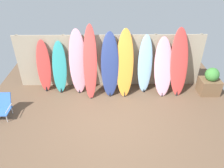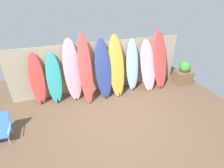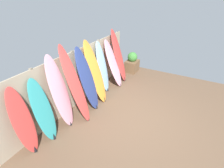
# 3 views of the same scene
# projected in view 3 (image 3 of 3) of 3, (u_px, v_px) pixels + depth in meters

# --- Properties ---
(ground) EXTENTS (7.68, 7.68, 0.00)m
(ground) POSITION_uv_depth(u_px,v_px,m) (133.00, 121.00, 5.11)
(ground) COLOR brown
(fence_back) EXTENTS (6.08, 0.11, 1.80)m
(fence_back) POSITION_uv_depth(u_px,v_px,m) (76.00, 79.00, 5.51)
(fence_back) COLOR tan
(fence_back) RESTS_ON ground
(surfboard_red_0) EXTENTS (0.45, 0.37, 1.70)m
(surfboard_red_0) POSITION_uv_depth(u_px,v_px,m) (23.00, 123.00, 3.81)
(surfboard_red_0) COLOR #D13D38
(surfboard_red_0) RESTS_ON ground
(surfboard_teal_1) EXTENTS (0.50, 0.50, 1.66)m
(surfboard_teal_1) POSITION_uv_depth(u_px,v_px,m) (43.00, 111.00, 4.19)
(surfboard_teal_1) COLOR teal
(surfboard_teal_1) RESTS_ON ground
(surfboard_pink_2) EXTENTS (0.58, 0.54, 2.04)m
(surfboard_pink_2) POSITION_uv_depth(u_px,v_px,m) (60.00, 93.00, 4.56)
(surfboard_pink_2) COLOR pink
(surfboard_pink_2) RESTS_ON ground
(surfboard_red_3) EXTENTS (0.44, 0.82, 2.19)m
(surfboard_red_3) POSITION_uv_depth(u_px,v_px,m) (75.00, 86.00, 4.76)
(surfboard_red_3) COLOR #D13D38
(surfboard_red_3) RESTS_ON ground
(surfboard_navy_4) EXTENTS (0.56, 0.68, 1.97)m
(surfboard_navy_4) POSITION_uv_depth(u_px,v_px,m) (87.00, 80.00, 5.29)
(surfboard_navy_4) COLOR navy
(surfboard_navy_4) RESTS_ON ground
(surfboard_orange_5) EXTENTS (0.58, 0.78, 2.04)m
(surfboard_orange_5) POSITION_uv_depth(u_px,v_px,m) (95.00, 73.00, 5.64)
(surfboard_orange_5) COLOR orange
(surfboard_orange_5) RESTS_ON ground
(surfboard_skyblue_6) EXTENTS (0.49, 0.52, 1.85)m
(surfboard_skyblue_6) POSITION_uv_depth(u_px,v_px,m) (102.00, 67.00, 6.24)
(surfboard_skyblue_6) COLOR #8CB7D6
(surfboard_skyblue_6) RESTS_ON ground
(surfboard_pink_7) EXTENTS (0.57, 0.73, 1.79)m
(surfboard_pink_7) POSITION_uv_depth(u_px,v_px,m) (113.00, 64.00, 6.62)
(surfboard_pink_7) COLOR pink
(surfboard_pink_7) RESTS_ON ground
(surfboard_red_8) EXTENTS (0.59, 0.72, 2.08)m
(surfboard_red_8) POSITION_uv_depth(u_px,v_px,m) (119.00, 56.00, 6.93)
(surfboard_red_8) COLOR #D13D38
(surfboard_red_8) RESTS_ON ground
(planter_box) EXTENTS (0.63, 0.51, 0.91)m
(planter_box) POSITION_uv_depth(u_px,v_px,m) (132.00, 63.00, 7.97)
(planter_box) COLOR brown
(planter_box) RESTS_ON ground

